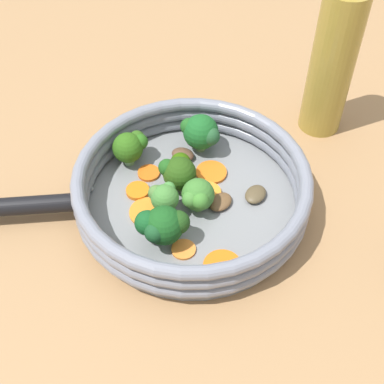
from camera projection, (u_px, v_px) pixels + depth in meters
ground_plane at (192, 207)px, 0.67m from camera, size 4.00×4.00×0.00m
skillet at (192, 203)px, 0.67m from camera, size 0.27×0.27×0.01m
skillet_rim_wall at (192, 186)px, 0.64m from camera, size 0.29×0.29×0.05m
skillet_handle at (0, 207)px, 0.64m from camera, size 0.16×0.15×0.02m
skillet_rivet_left at (90, 189)px, 0.67m from camera, size 0.01×0.01×0.01m
skillet_rivet_right at (89, 222)px, 0.63m from camera, size 0.01×0.01×0.01m
carrot_slice_0 at (138, 191)px, 0.67m from camera, size 0.03×0.03×0.01m
carrot_slice_1 at (207, 193)px, 0.67m from camera, size 0.05×0.05×0.01m
carrot_slice_2 at (222, 267)px, 0.59m from camera, size 0.05×0.05×0.01m
carrot_slice_3 at (184, 249)px, 0.61m from camera, size 0.03×0.03×0.00m
carrot_slice_4 at (148, 212)px, 0.65m from camera, size 0.06×0.06×0.00m
carrot_slice_5 at (211, 172)px, 0.69m from camera, size 0.05×0.05×0.00m
carrot_slice_6 at (149, 173)px, 0.69m from camera, size 0.04×0.04×0.00m
broccoli_floret_0 at (201, 132)px, 0.70m from camera, size 0.06×0.05×0.05m
broccoli_floret_1 at (132, 145)px, 0.69m from camera, size 0.04×0.04×0.05m
broccoli_floret_2 at (179, 171)px, 0.66m from camera, size 0.05×0.05×0.05m
broccoli_floret_3 at (163, 226)px, 0.60m from camera, size 0.05×0.05×0.05m
broccoli_floret_4 at (198, 196)px, 0.63m from camera, size 0.04×0.04×0.04m
broccoli_floret_5 at (164, 197)px, 0.63m from camera, size 0.04×0.04×0.05m
mushroom_piece_0 at (183, 154)px, 0.71m from camera, size 0.04×0.03×0.01m
mushroom_piece_1 at (256, 194)px, 0.66m from camera, size 0.03×0.04×0.01m
mushroom_piece_2 at (220, 202)px, 0.65m from camera, size 0.03×0.03×0.01m
oil_bottle at (333, 61)px, 0.70m from camera, size 0.06×0.06×0.26m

